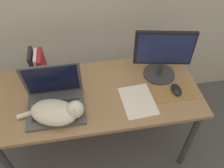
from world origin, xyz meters
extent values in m
cube|color=#93704C|center=(0.00, 0.31, 0.70)|extent=(1.38, 0.61, 0.03)
cylinder|color=#38383D|center=(0.64, 0.05, 0.34)|extent=(0.04, 0.04, 0.69)
cylinder|color=#38383D|center=(-0.64, 0.56, 0.34)|extent=(0.04, 0.04, 0.69)
cylinder|color=#38383D|center=(0.64, 0.56, 0.34)|extent=(0.04, 0.04, 0.69)
cube|color=#4C4C51|center=(-0.27, 0.21, 0.73)|extent=(0.35, 0.28, 0.02)
cube|color=#28282D|center=(-0.27, 0.19, 0.74)|extent=(0.29, 0.15, 0.00)
cube|color=#4C4C51|center=(-0.27, 0.32, 0.87)|extent=(0.35, 0.06, 0.28)
cube|color=#0F1433|center=(-0.27, 0.32, 0.87)|extent=(0.32, 0.04, 0.24)
ellipsoid|color=beige|center=(-0.27, 0.15, 0.77)|extent=(0.33, 0.27, 0.11)
sphere|color=beige|center=(-0.15, 0.13, 0.80)|extent=(0.10, 0.10, 0.10)
cone|color=beige|center=(-0.13, 0.15, 0.84)|extent=(0.04, 0.04, 0.03)
cone|color=beige|center=(-0.15, 0.10, 0.84)|extent=(0.04, 0.04, 0.03)
cylinder|color=beige|center=(-0.43, 0.19, 0.73)|extent=(0.14, 0.06, 0.03)
cylinder|color=#333338|center=(0.46, 0.41, 0.72)|extent=(0.22, 0.22, 0.01)
cylinder|color=#333338|center=(0.46, 0.41, 0.78)|extent=(0.04, 0.04, 0.10)
cube|color=black|center=(0.46, 0.41, 0.95)|extent=(0.38, 0.09, 0.25)
cube|color=navy|center=(0.46, 0.40, 0.95)|extent=(0.35, 0.07, 0.22)
cube|color=olive|center=(0.51, 0.23, 0.72)|extent=(0.27, 0.17, 0.00)
ellipsoid|color=black|center=(0.52, 0.23, 0.74)|extent=(0.06, 0.11, 0.03)
cube|color=#232328|center=(-0.40, 0.52, 0.83)|extent=(0.03, 0.14, 0.23)
cube|color=white|center=(-0.37, 0.52, 0.82)|extent=(0.02, 0.14, 0.20)
cube|color=maroon|center=(-0.34, 0.52, 0.82)|extent=(0.04, 0.17, 0.20)
cube|color=silver|center=(0.25, 0.19, 0.72)|extent=(0.22, 0.28, 0.01)
camera|label=1|loc=(-0.07, -0.73, 1.91)|focal=38.00mm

